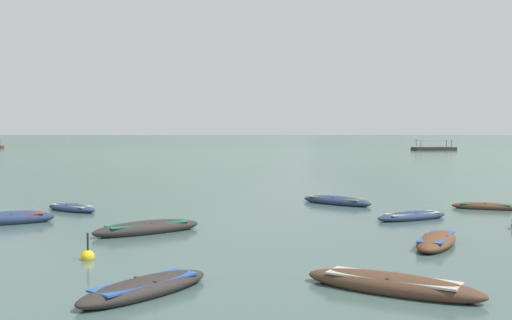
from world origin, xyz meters
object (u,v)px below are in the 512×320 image
(rowboat_5, at_px, (412,216))
(rowboat_7, at_px, (392,285))
(rowboat_4, at_px, (485,206))
(rowboat_2, at_px, (436,241))
(ferry_2, at_px, (434,148))
(rowboat_10, at_px, (145,288))
(mooring_buoy, at_px, (88,256))
(rowboat_1, at_px, (337,201))
(rowboat_9, at_px, (72,208))
(rowboat_8, at_px, (11,219))
(rowboat_0, at_px, (147,228))

(rowboat_5, height_order, rowboat_7, rowboat_7)
(rowboat_4, bearing_deg, rowboat_2, -117.42)
(rowboat_2, bearing_deg, ferry_2, 75.02)
(rowboat_10, relative_size, mooring_buoy, 3.99)
(rowboat_1, height_order, mooring_buoy, mooring_buoy)
(mooring_buoy, bearing_deg, ferry_2, 70.07)
(rowboat_2, relative_size, mooring_buoy, 4.03)
(rowboat_9, bearing_deg, mooring_buoy, -68.73)
(rowboat_5, distance_m, rowboat_9, 16.36)
(rowboat_1, relative_size, rowboat_5, 1.07)
(rowboat_5, bearing_deg, rowboat_8, -174.66)
(rowboat_4, distance_m, rowboat_7, 17.67)
(rowboat_2, relative_size, ferry_2, 0.40)
(rowboat_8, xyz_separation_m, ferry_2, (45.93, 104.36, 0.24))
(rowboat_2, relative_size, rowboat_9, 1.15)
(rowboat_4, bearing_deg, rowboat_5, -140.57)
(rowboat_1, xyz_separation_m, rowboat_4, (7.29, -1.86, -0.04))
(rowboat_10, distance_m, mooring_buoy, 4.62)
(rowboat_5, relative_size, rowboat_9, 1.13)
(rowboat_9, relative_size, mooring_buoy, 3.51)
(rowboat_9, bearing_deg, rowboat_4, 3.54)
(rowboat_0, bearing_deg, rowboat_5, 19.31)
(rowboat_9, bearing_deg, rowboat_7, -48.51)
(rowboat_2, distance_m, rowboat_10, 10.70)
(rowboat_1, xyz_separation_m, rowboat_9, (-13.42, -3.14, -0.03))
(rowboat_0, bearing_deg, ferry_2, 69.63)
(rowboat_10, bearing_deg, rowboat_4, 49.64)
(rowboat_10, relative_size, ferry_2, 0.39)
(rowboat_4, relative_size, rowboat_5, 0.88)
(rowboat_8, height_order, mooring_buoy, mooring_buoy)
(rowboat_0, distance_m, rowboat_1, 12.58)
(rowboat_2, relative_size, rowboat_10, 1.01)
(rowboat_9, bearing_deg, rowboat_8, -106.63)
(rowboat_1, bearing_deg, rowboat_8, -153.75)
(rowboat_8, height_order, rowboat_10, rowboat_8)
(rowboat_0, height_order, rowboat_8, rowboat_8)
(rowboat_1, xyz_separation_m, rowboat_8, (-14.63, -7.22, 0.03))
(rowboat_0, distance_m, ferry_2, 113.72)
(rowboat_5, distance_m, ferry_2, 106.63)
(ferry_2, bearing_deg, rowboat_1, -107.86)
(rowboat_5, distance_m, mooring_buoy, 14.68)
(rowboat_8, bearing_deg, rowboat_2, -15.20)
(rowboat_7, bearing_deg, rowboat_5, 74.78)
(rowboat_1, xyz_separation_m, rowboat_10, (-6.49, -18.08, -0.01))
(rowboat_7, bearing_deg, rowboat_0, 133.25)
(rowboat_4, height_order, rowboat_5, rowboat_5)
(rowboat_7, height_order, rowboat_9, rowboat_7)
(rowboat_2, relative_size, rowboat_8, 1.04)
(rowboat_9, xyz_separation_m, ferry_2, (44.72, 100.29, 0.30))
(rowboat_0, xyz_separation_m, mooring_buoy, (-0.80, -4.80, -0.09))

